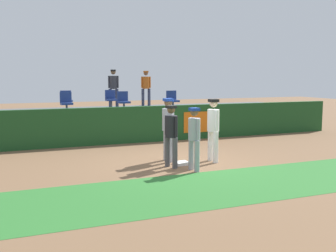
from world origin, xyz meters
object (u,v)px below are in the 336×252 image
first_base (181,163)px  player_coach_visitor (194,135)px  player_runner_visitor (168,125)px  seat_front_center (123,100)px  seat_front_right (172,99)px  seat_back_left (66,99)px  seat_front_left (66,102)px  seat_back_center (111,98)px  spectator_hooded (113,86)px  player_fielder_home (213,126)px  player_umpire (171,132)px  spectator_capped (146,86)px

first_base → player_coach_visitor: size_ratio=0.24×
player_runner_visitor → player_coach_visitor: (0.15, -1.42, -0.11)m
seat_front_center → seat_front_right: 2.18m
first_base → seat_back_left: 7.89m
seat_front_left → seat_back_center: bearing=38.8°
seat_front_left → spectator_hooded: bearing=44.4°
seat_back_left → seat_front_right: bearing=-23.2°
player_fielder_home → player_runner_visitor: player_runner_visitor is taller
player_umpire → seat_back_left: (-1.65, 7.68, 0.53)m
player_fielder_home → player_umpire: bearing=-79.9°
seat_front_right → seat_front_left: same height
player_runner_visitor → player_coach_visitor: bearing=5.7°
seat_back_left → spectator_hooded: 2.46m
first_base → seat_back_center: bearing=90.7°
seat_front_left → spectator_hooded: 3.63m
player_coach_visitor → seat_front_right: size_ratio=2.01×
seat_back_left → seat_front_left: bearing=-98.6°
player_umpire → spectator_hooded: spectator_hooded is taller
first_base → player_runner_visitor: bearing=104.8°
player_fielder_home → seat_back_center: 7.54m
player_fielder_home → seat_front_left: bearing=-148.3°
seat_front_right → spectator_hooded: (-1.92, 2.51, 0.55)m
player_runner_visitor → seat_back_left: bearing=-165.1°
player_umpire → seat_front_center: size_ratio=2.05×
player_runner_visitor → spectator_hooded: bearing=176.5°
spectator_hooded → player_umpire: bearing=104.4°
player_umpire → seat_back_left: size_ratio=2.05×
seat_front_center → seat_back_center: bearing=91.7°
player_coach_visitor → spectator_hooded: (0.23, 8.99, 1.10)m
seat_front_center → spectator_capped: 3.67m
player_fielder_home → spectator_capped: 8.76m
player_umpire → seat_front_left: size_ratio=2.05×
spectator_hooded → spectator_capped: size_ratio=1.03×
first_base → seat_front_left: bearing=112.3°
first_base → player_fielder_home: size_ratio=0.22×
player_runner_visitor → seat_front_left: 5.53m
player_runner_visitor → player_umpire: size_ratio=1.09×
player_runner_visitor → seat_front_center: size_ratio=2.22×
seat_front_left → spectator_hooded: spectator_hooded is taller
player_coach_visitor → spectator_hooded: 9.06m
player_runner_visitor → spectator_capped: (2.17, 8.07, 0.97)m
player_umpire → spectator_hooded: size_ratio=0.98×
player_umpire → seat_front_center: bearing=156.6°
player_runner_visitor → seat_front_center: (0.13, 5.07, 0.45)m
player_fielder_home → seat_back_center: bearing=-170.6°
player_umpire → seat_back_center: bearing=157.8°
seat_back_left → seat_front_right: 4.57m
player_umpire → seat_front_center: seat_front_center is taller
player_fielder_home → player_runner_visitor: size_ratio=0.99×
first_base → spectator_capped: size_ratio=0.23×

